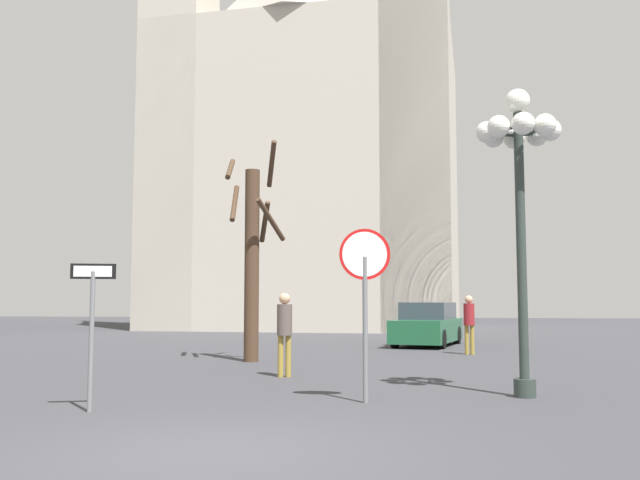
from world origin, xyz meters
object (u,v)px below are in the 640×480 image
(one_way_arrow_sign, at_px, (92,318))
(street_lamp, at_px, (519,165))
(parked_car_near_green, at_px, (427,325))
(cathedral, at_px, (311,157))
(stop_sign, at_px, (365,279))
(pedestrian_standing, at_px, (469,319))
(pedestrian_walking, at_px, (285,326))
(bare_tree, at_px, (252,255))

(one_way_arrow_sign, distance_m, street_lamp, 7.30)
(street_lamp, relative_size, parked_car_near_green, 1.10)
(cathedral, xyz_separation_m, parked_car_near_green, (6.49, -15.23, -9.49))
(stop_sign, xyz_separation_m, pedestrian_standing, (2.40, 10.20, -0.86))
(street_lamp, xyz_separation_m, pedestrian_walking, (-4.49, 2.48, -2.82))
(stop_sign, height_order, pedestrian_standing, stop_sign)
(street_lamp, bearing_deg, bare_tree, 135.17)
(cathedral, distance_m, street_lamp, 30.22)
(one_way_arrow_sign, xyz_separation_m, parked_car_near_green, (5.11, 15.68, -0.62))
(stop_sign, height_order, street_lamp, street_lamp)
(stop_sign, xyz_separation_m, pedestrian_walking, (-1.93, 3.46, -0.86))
(cathedral, height_order, bare_tree, cathedral)
(street_lamp, relative_size, pedestrian_walking, 2.97)
(parked_car_near_green, xyz_separation_m, pedestrian_walking, (-3.19, -10.80, 0.34))
(one_way_arrow_sign, bearing_deg, pedestrian_walking, 68.53)
(one_way_arrow_sign, xyz_separation_m, pedestrian_standing, (6.25, 11.63, -0.28))
(street_lamp, relative_size, bare_tree, 0.89)
(cathedral, relative_size, pedestrian_standing, 19.50)
(cathedral, height_order, pedestrian_standing, cathedral)
(cathedral, xyz_separation_m, pedestrian_standing, (7.64, -19.28, -9.14))
(one_way_arrow_sign, distance_m, pedestrian_standing, 13.20)
(pedestrian_walking, xyz_separation_m, pedestrian_standing, (4.33, 6.75, -0.00))
(bare_tree, xyz_separation_m, pedestrian_standing, (5.87, 3.23, -1.75))
(bare_tree, height_order, pedestrian_standing, bare_tree)
(cathedral, distance_m, stop_sign, 31.07)
(bare_tree, bearing_deg, cathedral, 94.49)
(stop_sign, xyz_separation_m, parked_car_near_green, (1.26, 14.25, -1.21))
(one_way_arrow_sign, distance_m, pedestrian_walking, 5.25)
(cathedral, height_order, one_way_arrow_sign, cathedral)
(pedestrian_standing, bearing_deg, one_way_arrow_sign, -118.27)
(cathedral, bearing_deg, pedestrian_standing, -68.40)
(stop_sign, height_order, parked_car_near_green, stop_sign)
(bare_tree, relative_size, pedestrian_standing, 3.33)
(stop_sign, bearing_deg, bare_tree, 116.43)
(cathedral, distance_m, one_way_arrow_sign, 32.18)
(bare_tree, bearing_deg, street_lamp, -44.83)
(stop_sign, distance_m, pedestrian_walking, 4.05)
(pedestrian_walking, bearing_deg, parked_car_near_green, 73.56)
(street_lamp, height_order, bare_tree, bare_tree)
(one_way_arrow_sign, bearing_deg, stop_sign, 20.31)
(street_lamp, relative_size, pedestrian_standing, 2.98)
(bare_tree, relative_size, pedestrian_walking, 3.33)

